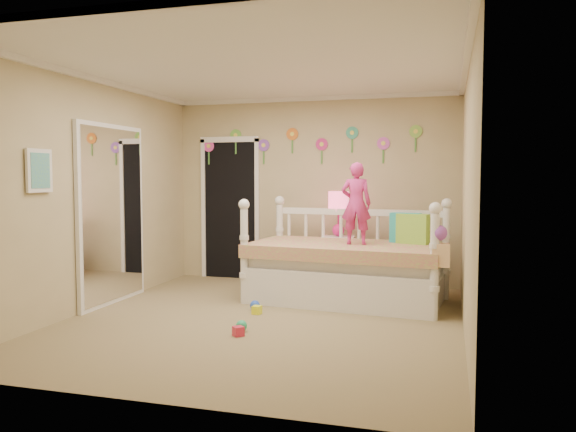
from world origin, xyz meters
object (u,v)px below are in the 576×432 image
(table_lamp, at_px, (338,207))
(daybed, at_px, (347,249))
(nightstand, at_px, (338,263))
(child, at_px, (356,204))

(table_lamp, bearing_deg, daybed, -71.64)
(table_lamp, bearing_deg, nightstand, 180.00)
(nightstand, relative_size, table_lamp, 1.18)
(daybed, distance_m, nightstand, 0.81)
(child, height_order, table_lamp, child)
(daybed, distance_m, child, 0.57)
(child, height_order, nightstand, child)
(nightstand, bearing_deg, child, -70.90)
(daybed, relative_size, child, 2.41)
(child, bearing_deg, nightstand, -69.55)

